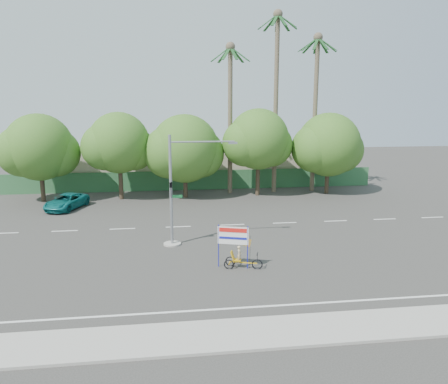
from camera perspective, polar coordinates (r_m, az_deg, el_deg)
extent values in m
plane|color=#33302D|center=(24.70, -0.73, -9.58)|extent=(120.00, 120.00, 0.00)
cube|color=gray|center=(17.96, 2.26, -18.06)|extent=(50.00, 2.40, 0.12)
cube|color=#336B3D|center=(45.14, -3.99, 1.55)|extent=(38.00, 0.08, 2.00)
cube|color=#BFAE98|center=(49.88, -15.90, 3.26)|extent=(12.00, 8.00, 4.00)
cube|color=#BFAE98|center=(50.52, 4.78, 3.55)|extent=(14.00, 8.00, 3.60)
cylinder|color=#473828|center=(42.99, -22.66, 1.17)|extent=(0.40, 0.40, 3.52)
sphere|color=#27591A|center=(42.57, -23.00, 5.41)|extent=(6.00, 6.00, 6.00)
sphere|color=#27591A|center=(42.57, -21.08, 4.80)|extent=(4.32, 4.32, 4.32)
sphere|color=#27591A|center=(42.74, -24.80, 4.85)|extent=(4.56, 4.56, 4.56)
cylinder|color=#473828|center=(41.68, -13.34, 1.61)|extent=(0.40, 0.40, 3.74)
sphere|color=#27591A|center=(41.24, -13.57, 6.27)|extent=(5.60, 5.60, 5.60)
sphere|color=#27591A|center=(41.48, -11.75, 5.55)|extent=(4.03, 4.03, 4.03)
sphere|color=#27591A|center=(41.17, -15.33, 5.69)|extent=(4.26, 4.26, 4.26)
cylinder|color=#473828|center=(41.53, -5.07, 1.54)|extent=(0.40, 0.40, 3.30)
sphere|color=#27591A|center=(41.11, -5.14, 5.66)|extent=(6.40, 6.40, 6.40)
sphere|color=#27591A|center=(41.55, -3.16, 5.03)|extent=(4.61, 4.61, 4.61)
sphere|color=#27591A|center=(40.86, -7.15, 5.16)|extent=(4.86, 4.86, 4.86)
cylinder|color=#473828|center=(42.35, 4.43, 2.15)|extent=(0.40, 0.40, 3.87)
sphere|color=#27591A|center=(41.91, 4.51, 6.90)|extent=(5.80, 5.80, 5.80)
sphere|color=#27591A|center=(42.55, 6.14, 6.11)|extent=(4.18, 4.18, 4.18)
sphere|color=#27591A|center=(41.45, 2.80, 6.38)|extent=(4.41, 4.41, 4.41)
cylinder|color=#473828|center=(44.36, 13.32, 2.01)|extent=(0.40, 0.40, 3.43)
sphere|color=#27591A|center=(43.96, 13.51, 6.02)|extent=(6.20, 6.20, 6.20)
sphere|color=#27591A|center=(44.81, 15.01, 5.35)|extent=(4.46, 4.46, 4.46)
sphere|color=#27591A|center=(43.28, 11.87, 5.60)|extent=(4.71, 4.71, 4.71)
cylinder|color=#70604C|center=(43.68, 6.77, 11.05)|extent=(0.44, 0.44, 17.00)
sphere|color=#70604C|center=(44.41, 7.06, 22.08)|extent=(0.90, 0.90, 0.90)
cube|color=#1C4C21|center=(44.53, 8.29, 21.16)|extent=(1.91, 0.28, 1.36)
cube|color=#1C4C21|center=(45.05, 7.78, 21.06)|extent=(1.65, 1.44, 1.36)
cube|color=#1C4C21|center=(45.22, 6.94, 21.04)|extent=(0.61, 1.93, 1.36)
cube|color=#1C4C21|center=(44.96, 6.14, 21.12)|extent=(1.20, 1.80, 1.36)
cube|color=#1C4C21|center=(44.39, 5.74, 21.24)|extent=(1.89, 0.92, 1.36)
cube|color=#1C4C21|center=(43.78, 5.94, 21.38)|extent=(1.89, 0.92, 1.36)
cube|color=#1C4C21|center=(43.40, 6.68, 21.45)|extent=(1.20, 1.80, 1.36)
cube|color=#1C4C21|center=(43.45, 7.59, 21.41)|extent=(0.61, 1.93, 1.36)
cube|color=#1C4C21|center=(43.89, 8.23, 21.30)|extent=(1.65, 1.44, 1.36)
cylinder|color=#70604C|center=(44.85, 11.77, 9.62)|extent=(0.44, 0.44, 15.00)
sphere|color=#70604C|center=(45.23, 12.19, 19.16)|extent=(0.90, 0.90, 0.90)
cube|color=#1C4C21|center=(45.46, 13.33, 18.23)|extent=(1.91, 0.28, 1.36)
cube|color=#1C4C21|center=(45.95, 12.78, 18.18)|extent=(1.65, 1.44, 1.36)
cube|color=#1C4C21|center=(46.07, 11.95, 18.20)|extent=(0.61, 1.93, 1.36)
cube|color=#1C4C21|center=(45.76, 11.21, 18.27)|extent=(1.20, 1.80, 1.36)
cube|color=#1C4C21|center=(45.17, 10.90, 18.37)|extent=(1.89, 0.92, 1.36)
cube|color=#1C4C21|center=(44.56, 11.17, 18.45)|extent=(1.89, 0.92, 1.36)
cube|color=#1C4C21|center=(44.23, 11.92, 18.48)|extent=(1.20, 1.80, 1.36)
cube|color=#1C4C21|center=(44.33, 12.78, 18.43)|extent=(0.61, 1.93, 1.36)
cube|color=#1C4C21|center=(44.82, 13.34, 18.32)|extent=(1.65, 1.44, 1.36)
cylinder|color=#70604C|center=(42.84, 0.81, 9.11)|extent=(0.44, 0.44, 14.00)
sphere|color=#70604C|center=(43.09, 0.84, 18.45)|extent=(0.90, 0.90, 0.90)
cube|color=#1C4C21|center=(43.16, 2.13, 17.55)|extent=(1.91, 0.28, 1.36)
cube|color=#1C4C21|center=(43.72, 1.69, 17.48)|extent=(1.65, 1.44, 1.36)
cube|color=#1C4C21|center=(43.95, 0.87, 17.45)|extent=(0.61, 1.93, 1.36)
cube|color=#1C4C21|center=(43.76, 0.03, 17.48)|extent=(1.20, 1.80, 1.36)
cube|color=#1C4C21|center=(43.22, -0.45, 17.55)|extent=(1.89, 0.92, 1.36)
cube|color=#1C4C21|center=(42.58, -0.34, 17.63)|extent=(1.89, 0.92, 1.36)
cube|color=#1C4C21|center=(42.15, 0.34, 17.69)|extent=(1.20, 1.80, 1.36)
cube|color=#1C4C21|center=(42.13, 1.26, 17.69)|extent=(0.61, 1.93, 1.36)
cube|color=#1C4C21|center=(42.53, 1.97, 17.63)|extent=(1.65, 1.44, 1.36)
cylinder|color=gray|center=(28.29, -6.78, -6.74)|extent=(1.10, 1.10, 0.10)
cylinder|color=gray|center=(27.40, -6.95, 0.12)|extent=(0.18, 0.18, 7.00)
cylinder|color=gray|center=(27.04, -2.84, 6.58)|extent=(4.00, 0.10, 0.10)
cube|color=gray|center=(27.28, 1.16, 6.42)|extent=(0.55, 0.20, 0.12)
imported|color=black|center=(27.16, -6.95, 0.24)|extent=(0.16, 0.20, 1.00)
cube|color=#14662D|center=(27.48, -6.20, -0.57)|extent=(0.70, 0.04, 0.18)
torus|color=black|center=(24.19, 4.35, -9.40)|extent=(0.60, 0.25, 0.61)
torus|color=black|center=(24.61, 0.84, -9.04)|extent=(0.56, 0.23, 0.57)
torus|color=black|center=(24.15, 0.65, -9.45)|extent=(0.56, 0.23, 0.57)
cube|color=#CB9612|center=(24.25, 2.54, -9.19)|extent=(1.46, 0.51, 0.05)
cube|color=#CB9612|center=(24.37, 0.75, -9.21)|extent=(0.21, 0.53, 0.04)
cube|color=#CB9612|center=(24.25, 1.70, -8.87)|extent=(0.54, 0.49, 0.05)
cube|color=#CB9612|center=(24.20, 1.13, -8.28)|extent=(0.31, 0.42, 0.48)
cylinder|color=black|center=(24.06, 4.37, -8.61)|extent=(0.03, 0.03, 0.49)
cube|color=black|center=(23.98, 4.37, -8.07)|extent=(0.16, 0.39, 0.04)
imported|color=#CCB284|center=(24.11, 2.02, -8.13)|extent=(0.33, 0.41, 0.97)
cylinder|color=#191EBC|center=(24.15, -0.72, -7.03)|extent=(0.06, 0.06, 2.41)
cylinder|color=#191EBC|center=(23.92, 3.10, -7.24)|extent=(0.06, 0.06, 2.41)
cube|color=white|center=(23.83, 1.19, -5.72)|extent=(1.63, 0.56, 0.98)
cube|color=red|center=(23.71, 1.18, -5.02)|extent=(1.45, 0.47, 0.23)
cube|color=#191EBC|center=(23.84, 1.17, -6.05)|extent=(1.45, 0.47, 0.13)
cylinder|color=black|center=(23.99, 3.41, -7.86)|extent=(0.02, 0.02, 1.88)
cube|color=red|center=(23.84, 2.68, -6.51)|extent=(0.76, 0.26, 0.59)
imported|color=#0F6869|center=(39.38, -19.90, -1.19)|extent=(3.55, 5.05, 1.28)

